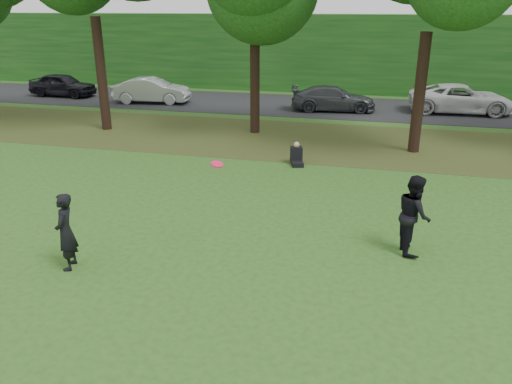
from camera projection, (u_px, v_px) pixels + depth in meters
ground at (230, 303)px, 9.88m from camera, size 120.00×120.00×0.00m
leaf_litter at (317, 141)px, 21.68m from camera, size 60.00×7.00×0.01m
street at (335, 107)px, 28.95m from camera, size 70.00×7.00×0.02m
far_hedge at (346, 53)px, 33.53m from camera, size 70.00×3.00×5.00m
player_left at (66, 232)px, 10.91m from camera, size 0.59×0.74×1.76m
player_right at (414, 214)px, 11.63m from camera, size 0.88×1.04×1.91m
parked_cars at (325, 96)px, 28.07m from camera, size 35.60×3.77×1.53m
frisbee at (217, 164)px, 10.87m from camera, size 0.36×0.37×0.12m
seated_person at (297, 156)px, 18.42m from camera, size 0.62×0.82×0.83m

